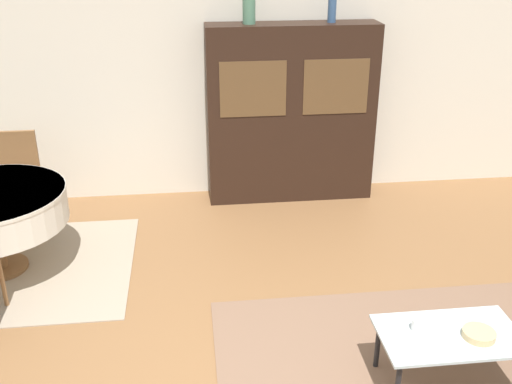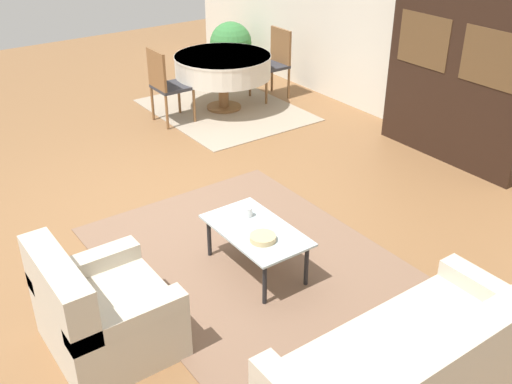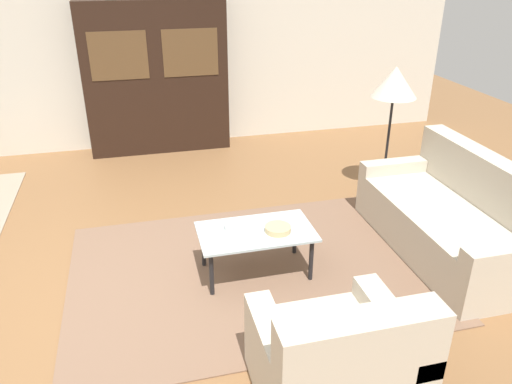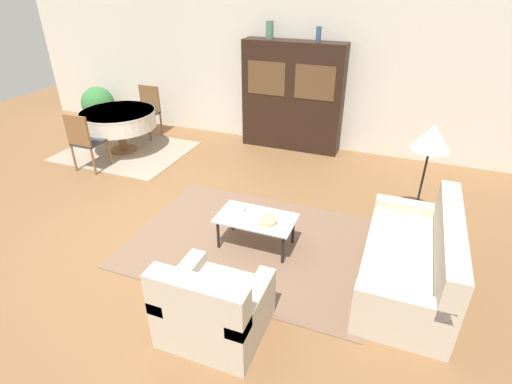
# 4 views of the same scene
# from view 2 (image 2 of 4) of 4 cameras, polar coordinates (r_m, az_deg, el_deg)

# --- Properties ---
(ground_plane) EXTENTS (14.00, 14.00, 0.00)m
(ground_plane) POSITION_cam_2_polar(r_m,az_deg,el_deg) (5.99, -9.15, -1.88)
(ground_plane) COLOR brown
(wall_back) EXTENTS (10.00, 0.06, 2.70)m
(wall_back) POSITION_cam_2_polar(r_m,az_deg,el_deg) (7.66, 15.70, 15.15)
(wall_back) COLOR beige
(wall_back) RESTS_ON ground_plane
(area_rug) EXTENTS (2.95, 2.15, 0.01)m
(area_rug) POSITION_cam_2_polar(r_m,az_deg,el_deg) (5.15, -0.00, -7.00)
(area_rug) COLOR brown
(area_rug) RESTS_ON ground_plane
(dining_rug) EXTENTS (2.21, 1.77, 0.01)m
(dining_rug) POSITION_cam_2_polar(r_m,az_deg,el_deg) (8.45, -2.94, 7.83)
(dining_rug) COLOR gray
(dining_rug) RESTS_ON ground_plane
(couch) EXTENTS (0.87, 1.82, 0.86)m
(couch) POSITION_cam_2_polar(r_m,az_deg,el_deg) (3.91, 15.19, -16.38)
(couch) COLOR beige
(couch) RESTS_ON ground_plane
(armchair) EXTENTS (0.88, 0.80, 0.83)m
(armchair) POSITION_cam_2_polar(r_m,az_deg,el_deg) (4.33, -14.53, -11.05)
(armchair) COLOR beige
(armchair) RESTS_ON ground_plane
(coffee_table) EXTENTS (0.93, 0.54, 0.40)m
(coffee_table) POSITION_cam_2_polar(r_m,az_deg,el_deg) (4.90, -0.00, -3.97)
(coffee_table) COLOR black
(coffee_table) RESTS_ON area_rug
(display_cabinet) EXTENTS (1.81, 0.39, 1.92)m
(display_cabinet) POSITION_cam_2_polar(r_m,az_deg,el_deg) (7.09, 19.03, 10.37)
(display_cabinet) COLOR black
(display_cabinet) RESTS_ON ground_plane
(dining_table) EXTENTS (1.31, 1.31, 0.75)m
(dining_table) POSITION_cam_2_polar(r_m,az_deg,el_deg) (8.32, -3.18, 11.88)
(dining_table) COLOR brown
(dining_table) RESTS_ON dining_rug
(dining_chair_near) EXTENTS (0.44, 0.44, 0.97)m
(dining_chair_near) POSITION_cam_2_polar(r_m,az_deg,el_deg) (7.92, -8.61, 10.32)
(dining_chair_near) COLOR brown
(dining_chair_near) RESTS_ON dining_rug
(dining_chair_far) EXTENTS (0.44, 0.44, 0.97)m
(dining_chair_far) POSITION_cam_2_polar(r_m,az_deg,el_deg) (8.82, 1.76, 12.51)
(dining_chair_far) COLOR brown
(dining_chair_far) RESTS_ON dining_rug
(cup) EXTENTS (0.07, 0.07, 0.08)m
(cup) POSITION_cam_2_polar(r_m,az_deg,el_deg) (5.03, -0.76, -1.90)
(cup) COLOR white
(cup) RESTS_ON coffee_table
(bowl) EXTENTS (0.21, 0.21, 0.05)m
(bowl) POSITION_cam_2_polar(r_m,az_deg,el_deg) (4.73, 0.65, -4.39)
(bowl) COLOR tan
(bowl) RESTS_ON coffee_table
(potted_plant) EXTENTS (0.68, 0.68, 0.82)m
(potted_plant) POSITION_cam_2_polar(r_m,az_deg,el_deg) (9.99, -2.42, 13.88)
(potted_plant) COLOR #4C4C51
(potted_plant) RESTS_ON ground_plane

